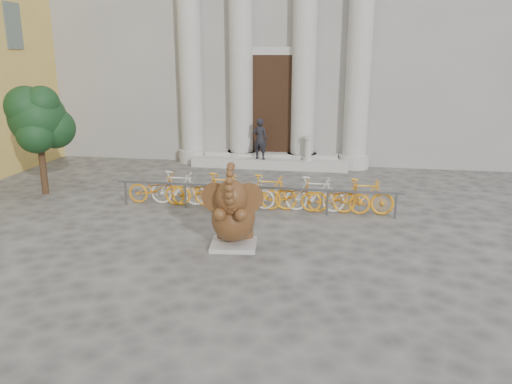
% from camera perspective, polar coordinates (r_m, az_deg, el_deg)
% --- Properties ---
extents(ground, '(80.00, 80.00, 0.00)m').
position_cam_1_polar(ground, '(10.65, -5.71, -8.06)').
color(ground, '#474442').
rests_on(ground, ground).
extents(classical_building, '(22.00, 10.70, 12.00)m').
position_cam_1_polar(classical_building, '(24.54, 3.67, 19.57)').
color(classical_building, gray).
rests_on(classical_building, ground).
extents(entrance_steps, '(6.00, 1.20, 0.36)m').
position_cam_1_polar(entrance_steps, '(19.42, 1.60, 3.44)').
color(entrance_steps, '#A8A59E').
rests_on(entrance_steps, ground).
extents(elephant_statue, '(1.36, 1.56, 2.03)m').
position_cam_1_polar(elephant_statue, '(11.18, -2.62, -2.79)').
color(elephant_statue, '#A8A59E').
rests_on(elephant_statue, ground).
extents(bike_rack, '(8.00, 0.53, 1.00)m').
position_cam_1_polar(bike_rack, '(14.03, -0.03, 0.04)').
color(bike_rack, slate).
rests_on(bike_rack, ground).
extents(tree, '(1.93, 1.76, 3.35)m').
position_cam_1_polar(tree, '(16.58, -23.64, 7.61)').
color(tree, '#332114').
rests_on(tree, ground).
extents(pedestrian, '(0.64, 0.49, 1.56)m').
position_cam_1_polar(pedestrian, '(18.95, 0.47, 6.10)').
color(pedestrian, black).
rests_on(pedestrian, entrance_steps).
extents(balustrade_post, '(0.38, 0.38, 0.92)m').
position_cam_1_polar(balustrade_post, '(18.85, 5.95, 4.87)').
color(balustrade_post, '#A8A59E').
rests_on(balustrade_post, entrance_steps).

